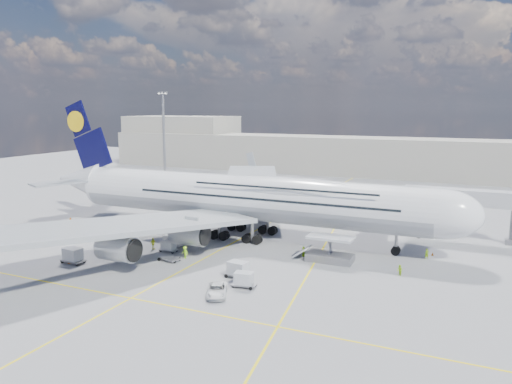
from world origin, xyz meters
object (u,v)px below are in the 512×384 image
at_px(crew_tug, 185,252).
at_px(catering_truck_inner, 274,204).
at_px(dolly_row_c, 169,258).
at_px(dolly_nose_near, 238,269).
at_px(dolly_row_a, 73,255).
at_px(cone_wing_left_outer, 229,196).
at_px(catering_truck_outer, 241,188).
at_px(jet_bridge, 439,200).
at_px(dolly_back, 115,235).
at_px(service_van, 217,290).
at_px(crew_loader, 400,271).
at_px(cone_tail, 70,218).
at_px(dolly_nose_far, 244,279).
at_px(cone_wing_right_outer, 69,262).
at_px(dolly_row_b, 168,246).
at_px(cone_nose, 433,254).
at_px(airliner, 245,197).
at_px(cone_wing_right_inner, 182,239).
at_px(crew_van, 303,251).
at_px(cargo_loader, 329,253).
at_px(light_mast, 164,140).
at_px(baggage_tug, 173,240).
at_px(crew_wing, 153,244).
at_px(crew_nose, 427,254).
at_px(cone_wing_left_inner, 242,220).

bearing_deg(crew_tug, catering_truck_inner, 106.07).
bearing_deg(dolly_row_c, dolly_nose_near, 5.74).
xyz_separation_m(dolly_row_a, cone_wing_left_outer, (-3.69, 54.54, -0.92)).
bearing_deg(dolly_nose_near, catering_truck_outer, 124.09).
height_order(dolly_nose_near, catering_truck_outer, catering_truck_outer).
relative_size(jet_bridge, catering_truck_outer, 2.44).
xyz_separation_m(dolly_back, service_van, (26.51, -13.85, -0.42)).
xyz_separation_m(catering_truck_outer, service_van, (25.84, -59.01, -1.38)).
xyz_separation_m(crew_loader, cone_tail, (-63.47, 7.10, -0.50)).
bearing_deg(dolly_back, dolly_nose_far, -24.41).
bearing_deg(cone_wing_right_outer, dolly_nose_far, 3.73).
height_order(dolly_row_b, cone_nose, dolly_row_b).
xyz_separation_m(airliner, cone_wing_right_inner, (-8.35, -6.69, -6.57)).
distance_m(dolly_nose_near, crew_loader, 21.01).
height_order(catering_truck_outer, cone_tail, catering_truck_outer).
bearing_deg(jet_bridge, dolly_row_b, -147.13).
height_order(crew_van, crew_tug, crew_tug).
height_order(dolly_row_c, cone_tail, cone_tail).
xyz_separation_m(cargo_loader, dolly_row_a, (-32.55, -15.71, -0.09)).
bearing_deg(cone_nose, cone_wing_left_outer, 148.96).
relative_size(dolly_back, crew_van, 2.21).
bearing_deg(airliner, cone_wing_left_outer, 121.81).
xyz_separation_m(light_mast, cone_wing_right_inner, (31.91, -41.69, -12.90)).
bearing_deg(baggage_tug, dolly_row_c, -55.83).
distance_m(dolly_row_b, catering_truck_inner, 32.83).
xyz_separation_m(dolly_nose_near, catering_truck_inner, (-10.88, 38.59, 0.71)).
bearing_deg(crew_wing, crew_loader, -69.21).
height_order(cargo_loader, crew_nose, cargo_loader).
relative_size(dolly_row_b, crew_wing, 1.55).
xyz_separation_m(cone_nose, cone_wing_right_outer, (-46.19, -25.09, 0.01)).
distance_m(jet_bridge, light_mast, 74.11).
distance_m(crew_van, cone_wing_right_outer, 33.42).
bearing_deg(cone_nose, crew_nose, -104.98).
relative_size(crew_van, cone_nose, 3.12).
relative_size(dolly_back, cone_tail, 6.35).
height_order(jet_bridge, cone_nose, jet_bridge).
xyz_separation_m(baggage_tug, cone_nose, (38.10, 11.09, -0.64)).
relative_size(cone_wing_left_inner, cone_tail, 1.10).
bearing_deg(catering_truck_inner, cone_wing_left_outer, 120.36).
relative_size(light_mast, cone_wing_left_outer, 51.47).
relative_size(airliner, cone_wing_right_outer, 155.97).
xyz_separation_m(dolly_nose_near, cone_wing_left_outer, (-27.52, 50.34, -0.91)).
relative_size(airliner, crew_loader, 52.59).
bearing_deg(crew_loader, service_van, -89.74).
height_order(airliner, cargo_loader, airliner).
height_order(service_van, cone_wing_right_outer, service_van).
distance_m(dolly_back, crew_van, 31.01).
bearing_deg(cone_wing_left_inner, dolly_nose_far, -63.57).
relative_size(airliner, crew_tug, 43.12).
bearing_deg(service_van, cone_wing_left_outer, 92.15).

